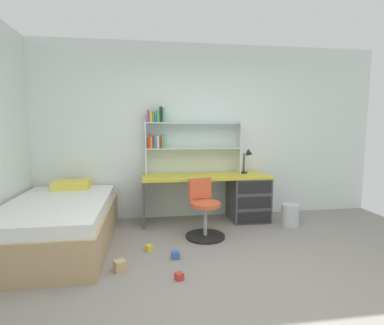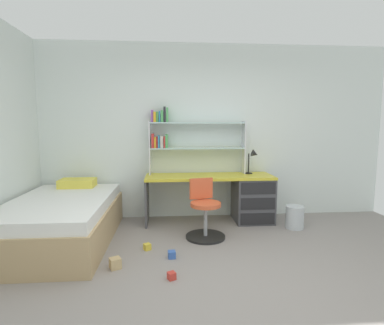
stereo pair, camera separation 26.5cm
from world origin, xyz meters
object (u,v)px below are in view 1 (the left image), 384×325
Objects in this scene: bookshelf_hutch at (179,136)px; desk_lamp at (249,157)px; toy_block_natural_3 at (120,266)px; toy_block_red_0 at (179,276)px; waste_bin at (290,215)px; toy_block_yellow_2 at (149,248)px; toy_block_blue_1 at (175,255)px; desk at (237,195)px; swivel_chair at (204,215)px; bed_platform at (58,224)px.

bookshelf_hutch is 1.15m from desk_lamp.
bookshelf_hutch is 13.72× the size of toy_block_natural_3.
waste_bin is at bearing 36.45° from toy_block_red_0.
toy_block_natural_3 is at bearing -123.99° from toy_block_yellow_2.
desk is at bearing 48.78° from toy_block_blue_1.
desk_lamp reaches higher than swivel_chair.
toy_block_natural_3 is at bearing -140.87° from desk_lamp.
bed_platform is at bearing -178.63° from swivel_chair.
desk reaches higher than toy_block_yellow_2.
toy_block_natural_3 is at bearing -44.01° from bed_platform.
toy_block_blue_1 is (-1.29, -1.33, -0.94)m from desk_lamp.
toy_block_yellow_2 is at bearing 111.44° from toy_block_red_0.
bed_platform reaches higher than toy_block_red_0.
bookshelf_hutch reaches higher than toy_block_red_0.
toy_block_blue_1 is at bearing -154.40° from waste_bin.
toy_block_natural_3 is (-0.78, -1.62, -1.26)m from bookshelf_hutch.
bed_platform is at bearing 135.99° from toy_block_natural_3.
swivel_chair is 1.36m from waste_bin.
toy_block_natural_3 is (0.79, -0.76, -0.23)m from bed_platform.
toy_block_blue_1 is 1.08× the size of toy_block_yellow_2.
desk is 2.24m from toy_block_natural_3.
bookshelf_hutch is at bearing 82.12° from toy_block_blue_1.
swivel_chair reaches higher than waste_bin.
bed_platform is 26.24× the size of toy_block_yellow_2.
desk reaches higher than toy_block_blue_1.
desk_lamp reaches higher than toy_block_red_0.
bed_platform is 1.16m from toy_block_yellow_2.
desk is 1.74m from toy_block_yellow_2.
desk_lamp reaches higher than toy_block_blue_1.
waste_bin is (3.16, 0.28, -0.12)m from bed_platform.
toy_block_blue_1 is (-0.44, -0.61, -0.26)m from swivel_chair.
waste_bin reaches higher than toy_block_yellow_2.
desk is 0.61m from desk_lamp.
toy_block_red_0 is (-1.10, -1.72, -0.37)m from desk.
desk_lamp is 0.19× the size of bed_platform.
swivel_chair is at bearing 67.26° from toy_block_red_0.
bed_platform reaches higher than toy_block_yellow_2.
swivel_chair reaches higher than toy_block_yellow_2.
toy_block_natural_3 is (-0.59, -0.20, 0.01)m from toy_block_blue_1.
waste_bin is at bearing 16.32° from toy_block_yellow_2.
desk_lamp reaches higher than toy_block_yellow_2.
bookshelf_hutch is 3.88× the size of desk_lamp.
swivel_chair is 0.39× the size of bed_platform.
bed_platform is at bearing -164.64° from desk.
bed_platform is 6.11× the size of waste_bin.
toy_block_blue_1 is at bearing -125.99° from swivel_chair.
swivel_chair is at bearing -169.78° from waste_bin.
toy_block_blue_1 is at bearing -22.43° from bed_platform.
desk is 0.97× the size of bed_platform.
bookshelf_hutch is 19.71× the size of toy_block_yellow_2.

